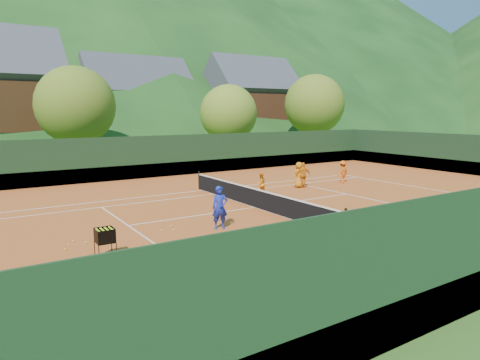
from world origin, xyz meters
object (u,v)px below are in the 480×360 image
student_c (299,175)px  chalet_right (251,108)px  student_a (261,184)px  ball_hopper (105,236)px  tennis_net (255,197)px  chalet_mid (137,109)px  student_b (303,175)px  student_d (343,172)px  coach (220,208)px

student_c → chalet_right: size_ratio=0.13×
student_a → ball_hopper: (-10.42, -6.05, 0.11)m
tennis_net → chalet_right: chalet_right is taller
tennis_net → chalet_mid: chalet_mid is taller
student_b → ball_hopper: 15.40m
chalet_mid → chalet_right: 14.56m
chalet_mid → student_d: bearing=-84.4°
student_d → tennis_net: student_d is taller
student_b → tennis_net: size_ratio=0.13×
coach → student_b: (9.08, 5.38, -0.07)m
coach → tennis_net: bearing=53.6°
student_a → chalet_right: 33.14m
ball_hopper → student_a: bearing=30.1°
student_d → coach: bearing=12.9°
student_c → ball_hopper: (-13.79, -6.70, -0.05)m
coach → chalet_right: 40.26m
student_a → tennis_net: size_ratio=0.11×
coach → chalet_mid: bearing=93.4°
student_b → tennis_net: 6.38m
student_d → chalet_right: bearing=-122.3°
coach → student_a: (5.54, 4.93, -0.23)m
student_d → chalet_mid: bearing=-94.7°
tennis_net → ball_hopper: (-8.30, -3.57, 0.25)m
student_d → ball_hopper: size_ratio=1.50×
ball_hopper → student_d: bearing=20.4°
student_b → chalet_right: bearing=-98.3°
coach → student_c: size_ratio=1.09×
tennis_net → student_b: bearing=27.3°
student_b → student_c: (-0.17, 0.20, 0.00)m
tennis_net → ball_hopper: tennis_net is taller
student_c → tennis_net: (-5.49, -3.13, -0.30)m
coach → student_b: bearing=48.5°
coach → student_d: 13.55m
tennis_net → chalet_right: bearing=56.3°
coach → chalet_right: (23.42, 32.46, 4.37)m
student_c → coach: bearing=41.5°
student_d → tennis_net: size_ratio=0.12×
coach → ball_hopper: bearing=-149.3°
student_d → chalet_right: chalet_right is taller
student_a → student_c: bearing=-169.9°
student_b → tennis_net: (-5.66, -2.93, -0.30)m
tennis_net → chalet_right: 36.37m
tennis_net → chalet_right: size_ratio=1.01×
tennis_net → chalet_mid: bearing=80.0°
student_d → chalet_right: size_ratio=0.13×
coach → student_c: 10.52m
ball_hopper → chalet_right: bearing=49.9°
student_a → student_b: 3.57m
student_d → tennis_net: 9.49m
student_b → student_c: size_ratio=1.00×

